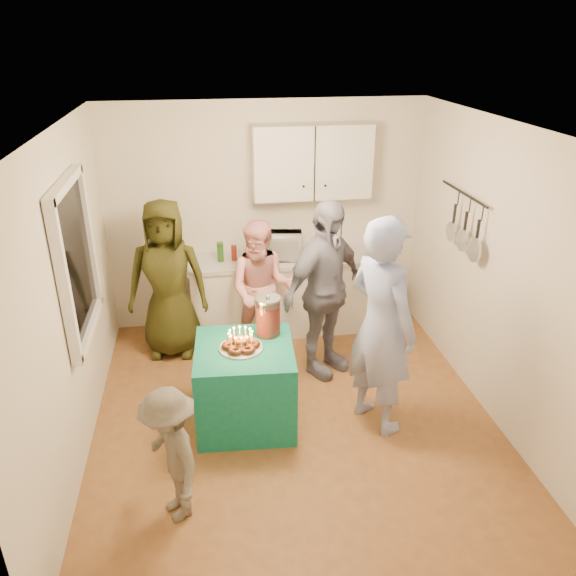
{
  "coord_description": "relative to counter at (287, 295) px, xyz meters",
  "views": [
    {
      "loc": [
        -0.71,
        -4.16,
        3.26
      ],
      "look_at": [
        0.0,
        0.35,
        1.15
      ],
      "focal_mm": 35.0,
      "sensor_mm": 36.0,
      "label": 1
    }
  ],
  "objects": [
    {
      "name": "floor",
      "position": [
        -0.2,
        -1.7,
        -0.43
      ],
      "size": [
        4.0,
        4.0,
        0.0
      ],
      "primitive_type": "plane",
      "color": "brown",
      "rests_on": "ground"
    },
    {
      "name": "ceiling",
      "position": [
        -0.2,
        -1.7,
        2.17
      ],
      "size": [
        4.0,
        4.0,
        0.0
      ],
      "primitive_type": "plane",
      "color": "white",
      "rests_on": "floor"
    },
    {
      "name": "back_wall",
      "position": [
        -0.2,
        0.3,
        0.87
      ],
      "size": [
        3.6,
        3.6,
        0.0
      ],
      "primitive_type": "plane",
      "color": "silver",
      "rests_on": "floor"
    },
    {
      "name": "left_wall",
      "position": [
        -2.0,
        -1.7,
        0.87
      ],
      "size": [
        4.0,
        4.0,
        0.0
      ],
      "primitive_type": "plane",
      "color": "silver",
      "rests_on": "floor"
    },
    {
      "name": "right_wall",
      "position": [
        1.6,
        -1.7,
        0.87
      ],
      "size": [
        4.0,
        4.0,
        0.0
      ],
      "primitive_type": "plane",
      "color": "silver",
      "rests_on": "floor"
    },
    {
      "name": "window_night",
      "position": [
        -1.97,
        -1.4,
        1.12
      ],
      "size": [
        0.04,
        1.0,
        1.2
      ],
      "primitive_type": "cube",
      "color": "black",
      "rests_on": "left_wall"
    },
    {
      "name": "counter",
      "position": [
        0.0,
        0.0,
        0.0
      ],
      "size": [
        2.2,
        0.58,
        0.86
      ],
      "primitive_type": "cube",
      "color": "white",
      "rests_on": "floor"
    },
    {
      "name": "countertop",
      "position": [
        0.0,
        -0.0,
        0.46
      ],
      "size": [
        2.24,
        0.62,
        0.05
      ],
      "primitive_type": "cube",
      "color": "beige",
      "rests_on": "counter"
    },
    {
      "name": "upper_cabinet",
      "position": [
        0.3,
        0.15,
        1.52
      ],
      "size": [
        1.3,
        0.3,
        0.8
      ],
      "primitive_type": "cube",
      "color": "white",
      "rests_on": "back_wall"
    },
    {
      "name": "pot_rack",
      "position": [
        1.52,
        -1.0,
        1.17
      ],
      "size": [
        0.12,
        1.0,
        0.6
      ],
      "primitive_type": "cube",
      "color": "black",
      "rests_on": "right_wall"
    },
    {
      "name": "microwave",
      "position": [
        -0.09,
        0.0,
        0.62
      ],
      "size": [
        0.55,
        0.41,
        0.28
      ],
      "primitive_type": "imported",
      "rotation": [
        0.0,
        0.0,
        -0.14
      ],
      "color": "white",
      "rests_on": "countertop"
    },
    {
      "name": "party_table",
      "position": [
        -0.64,
        -1.67,
        -0.05
      ],
      "size": [
        0.9,
        0.9,
        0.76
      ],
      "primitive_type": "cube",
      "rotation": [
        0.0,
        0.0,
        -0.06
      ],
      "color": "#11765D",
      "rests_on": "floor"
    },
    {
      "name": "donut_cake",
      "position": [
        -0.66,
        -1.68,
        0.42
      ],
      "size": [
        0.38,
        0.38,
        0.18
      ],
      "primitive_type": null,
      "color": "#381C0C",
      "rests_on": "party_table"
    },
    {
      "name": "punch_jar",
      "position": [
        -0.4,
        -1.46,
        0.5
      ],
      "size": [
        0.22,
        0.22,
        0.34
      ],
      "primitive_type": "cylinder",
      "color": "#B51B0E",
      "rests_on": "party_table"
    },
    {
      "name": "man_birthday",
      "position": [
        0.52,
        -1.87,
        0.55
      ],
      "size": [
        0.75,
        0.85,
        1.96
      ],
      "primitive_type": "imported",
      "rotation": [
        0.0,
        0.0,
        2.06
      ],
      "color": "#A1B0EA",
      "rests_on": "floor"
    },
    {
      "name": "woman_back_left",
      "position": [
        -1.33,
        -0.33,
        0.43
      ],
      "size": [
        0.9,
        0.65,
        1.73
      ],
      "primitive_type": "imported",
      "rotation": [
        0.0,
        0.0,
        -0.12
      ],
      "color": "#515117",
      "rests_on": "floor"
    },
    {
      "name": "woman_back_center",
      "position": [
        -0.34,
        -0.49,
        0.32
      ],
      "size": [
        0.84,
        0.72,
        1.5
      ],
      "primitive_type": "imported",
      "rotation": [
        0.0,
        0.0,
        -0.23
      ],
      "color": "pink",
      "rests_on": "floor"
    },
    {
      "name": "woman_back_right",
      "position": [
        0.23,
        -0.96,
        0.49
      ],
      "size": [
        1.13,
        0.99,
        1.83
      ],
      "primitive_type": "imported",
      "rotation": [
        0.0,
        0.0,
        0.63
      ],
      "color": "black",
      "rests_on": "floor"
    },
    {
      "name": "child_near_left",
      "position": [
        -1.24,
        -2.69,
        0.11
      ],
      "size": [
        0.63,
        0.79,
        1.07
      ],
      "primitive_type": "imported",
      "rotation": [
        0.0,
        0.0,
        -1.18
      ],
      "color": "#554E44",
      "rests_on": "floor"
    }
  ]
}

